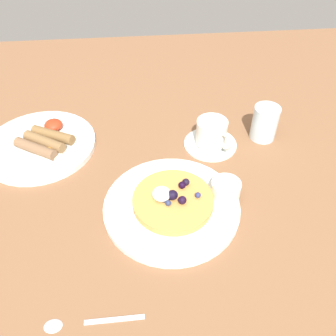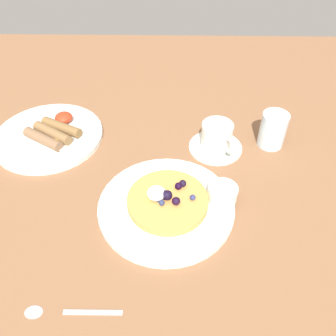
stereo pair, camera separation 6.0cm
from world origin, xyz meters
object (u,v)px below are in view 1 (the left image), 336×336
Objects in this scene: pancake_plate at (171,207)px; water_glass at (264,123)px; coffee_saucer at (209,143)px; coffee_cup at (211,132)px; syrup_ramekin at (225,188)px; teaspoon at (74,323)px; breakfast_plate at (39,145)px.

pancake_plate is 3.19× the size of water_glass.
pancake_plate is 32.04cm from water_glass.
coffee_cup reaches higher than coffee_saucer.
syrup_ramekin is at bearing -125.22° from water_glass.
water_glass reaches higher than coffee_cup.
syrup_ramekin is 0.70× the size of water_glass.
pancake_plate reaches higher than teaspoon.
syrup_ramekin is at bearing 9.38° from pancake_plate.
breakfast_plate is (-28.97, 21.67, 0.04)cm from pancake_plate.
pancake_plate is 2.83× the size of coffee_cup.
pancake_plate is 1.04× the size of breakfast_plate.
pancake_plate is 1.75× the size of teaspoon.
coffee_saucer is 0.81× the size of teaspoon.
breakfast_plate is at bearing 175.87° from coffee_saucer.
breakfast_plate is at bearing 153.62° from syrup_ramekin.
coffee_cup is 48.87cm from teaspoon.
syrup_ramekin is at bearing -90.84° from coffee_cup.
coffee_cup is (11.29, 18.61, 3.32)cm from pancake_plate.
breakfast_plate reaches higher than teaspoon.
syrup_ramekin is 0.47× the size of coffee_saucer.
coffee_saucer is at bearing -4.13° from breakfast_plate.
pancake_plate is 21.86cm from coffee_saucer.
pancake_plate is 11.41cm from syrup_ramekin.
water_glass is (13.00, 1.98, 0.24)cm from coffee_cup.
pancake_plate is at bearing -120.81° from coffee_saucer.
water_glass is (13.10, 1.82, 3.76)cm from coffee_saucer.
teaspoon is (-28.14, -39.78, -3.73)cm from coffee_cup.
syrup_ramekin is 17.12cm from coffee_saucer.
syrup_ramekin is (11.04, 1.82, 2.22)cm from pancake_plate.
breakfast_plate is at bearing 175.65° from coffee_cup.
water_glass is (13.25, 18.77, 1.34)cm from syrup_ramekin.
water_glass is at bearing 8.67° from coffee_cup.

